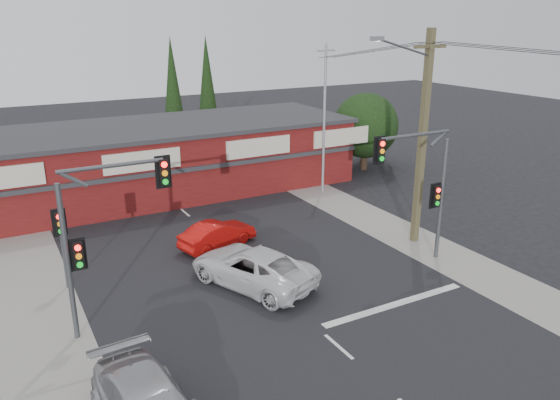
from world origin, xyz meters
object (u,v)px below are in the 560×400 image
white_suv (252,267)px  shop_building (142,160)px  utility_pole (421,132)px  red_sedan (218,234)px

white_suv → shop_building: 14.40m
white_suv → utility_pole: (8.87, 0.33, 4.63)m
white_suv → red_sedan: 4.32m
white_suv → red_sedan: bearing=-115.8°
white_suv → utility_pole: bearing=159.9°
red_sedan → utility_pole: utility_pole is taller
white_suv → shop_building: size_ratio=0.20×
red_sedan → white_suv: bearing=160.7°
shop_building → utility_pole: utility_pole is taller
white_suv → red_sedan: (0.27, 4.31, -0.14)m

